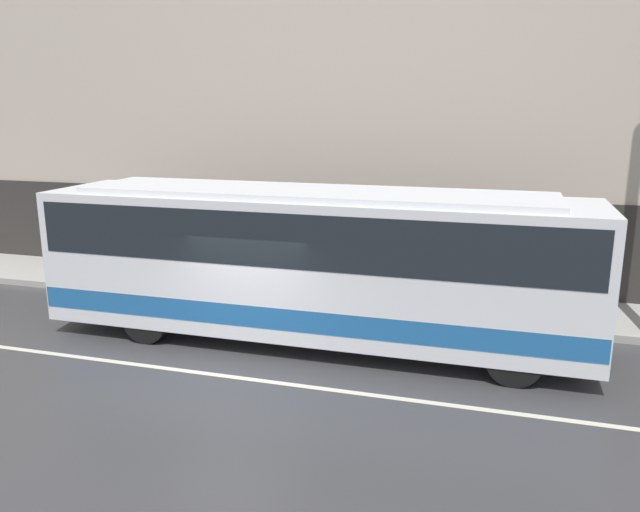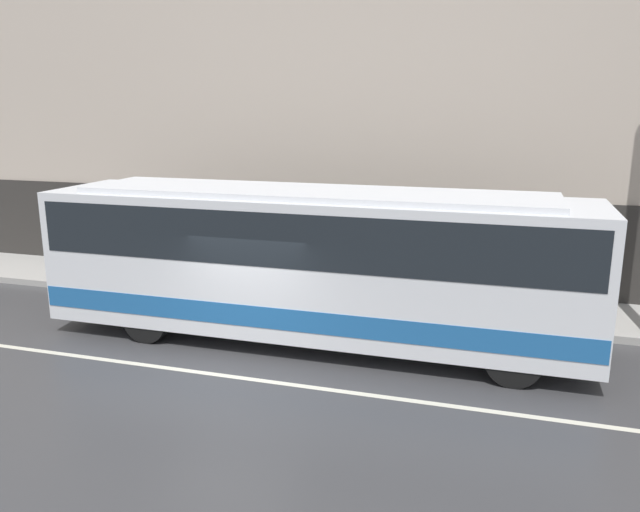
% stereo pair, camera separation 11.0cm
% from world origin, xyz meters
% --- Properties ---
extents(ground_plane, '(60.00, 60.00, 0.00)m').
position_xyz_m(ground_plane, '(0.00, 0.00, 0.00)').
color(ground_plane, '#38383A').
extents(sidewalk, '(60.00, 2.61, 0.18)m').
position_xyz_m(sidewalk, '(0.00, 5.30, 0.09)').
color(sidewalk, '#A09E99').
rests_on(sidewalk, ground_plane).
extents(building_facade, '(60.00, 0.35, 10.73)m').
position_xyz_m(building_facade, '(0.00, 6.75, 5.17)').
color(building_facade, '#B7A899').
rests_on(building_facade, ground_plane).
extents(lane_stripe, '(54.00, 0.14, 0.01)m').
position_xyz_m(lane_stripe, '(0.00, 0.00, 0.00)').
color(lane_stripe, beige).
rests_on(lane_stripe, ground_plane).
extents(transit_bus, '(11.72, 2.62, 3.35)m').
position_xyz_m(transit_bus, '(0.98, 2.29, 1.89)').
color(transit_bus, silver).
rests_on(transit_bus, ground_plane).
extents(pedestrian_waiting, '(0.36, 0.36, 1.52)m').
position_xyz_m(pedestrian_waiting, '(1.86, 5.87, 0.88)').
color(pedestrian_waiting, '#1E5933').
rests_on(pedestrian_waiting, sidewalk).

